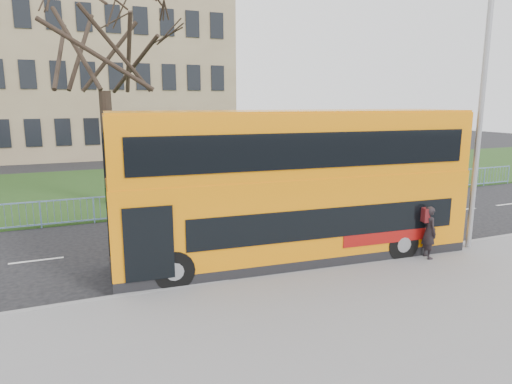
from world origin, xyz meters
TOP-DOWN VIEW (x-y plane):
  - ground at (0.00, 0.00)m, footprint 120.00×120.00m
  - pavement at (0.00, -6.75)m, footprint 80.00×10.50m
  - kerb at (0.00, -1.55)m, footprint 80.00×0.20m
  - grass_verge at (0.00, 14.30)m, footprint 80.00×15.40m
  - guard_railing at (0.00, 6.60)m, footprint 40.00×0.12m
  - bare_tree at (-3.00, 10.00)m, footprint 8.94×8.94m
  - civic_building at (-5.00, 35.00)m, footprint 30.00×15.00m
  - yellow_bus at (1.57, -0.51)m, footprint 11.21×3.39m
  - pedestrian at (5.41, -2.31)m, footprint 0.52×0.68m
  - street_lamp at (7.35, -1.99)m, footprint 1.90×0.38m

SIDE VIEW (x-z plane):
  - ground at x=0.00m, z-range 0.00..0.00m
  - grass_verge at x=0.00m, z-range 0.00..0.08m
  - pavement at x=0.00m, z-range 0.00..0.12m
  - kerb at x=0.00m, z-range 0.00..0.14m
  - guard_railing at x=0.00m, z-range 0.00..1.10m
  - pedestrian at x=5.41m, z-range 0.12..1.78m
  - yellow_bus at x=1.57m, z-range 0.17..4.80m
  - street_lamp at x=7.35m, z-range 0.55..9.53m
  - bare_tree at x=-3.00m, z-range 0.08..12.84m
  - civic_building at x=-5.00m, z-range 0.00..14.00m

